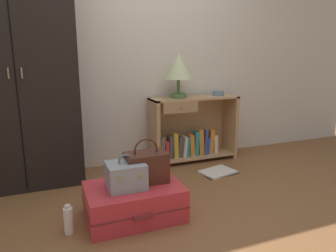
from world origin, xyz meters
The scene contains 11 objects.
ground_plane centered at (0.00, 0.00, 0.00)m, with size 9.00×9.00×0.00m, color brown.
back_wall centered at (0.00, 1.50, 1.30)m, with size 6.40×0.10×2.60m, color silver.
wardrobe centered at (-1.06, 1.20, 1.06)m, with size 1.02×0.47×2.13m.
bookshelf centered at (0.69, 1.27, 0.34)m, with size 1.01×0.33×0.74m.
table_lamp centered at (0.52, 1.25, 1.07)m, with size 0.31×0.31×0.48m.
bowl centered at (1.04, 1.28, 0.77)m, with size 0.13×0.13×0.06m, color slate.
suitcase_large centered at (-0.29, 0.22, 0.13)m, with size 0.72×0.51×0.25m.
train_case centered at (-0.35, 0.21, 0.35)m, with size 0.27×0.25×0.26m.
handbag centered at (-0.17, 0.27, 0.37)m, with size 0.32×0.20×0.35m.
bottle centered at (-0.77, 0.17, 0.10)m, with size 0.06×0.06×0.21m.
open_book_on_floor centered at (0.77, 0.78, 0.01)m, with size 0.40×0.33×0.02m.
Camera 1 is at (-0.85, -1.90, 1.22)m, focal length 33.49 mm.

